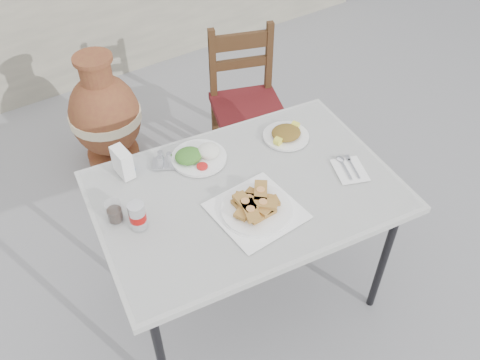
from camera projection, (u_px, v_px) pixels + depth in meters
ground at (223, 309)px, 2.65m from camera, size 80.00×80.00×0.00m
cafe_table at (246, 197)px, 2.22m from camera, size 1.39×1.03×0.78m
pide_plate at (256, 206)px, 2.07m from camera, size 0.35×0.35×0.07m
salad_rice_plate at (198, 155)px, 2.30m from camera, size 0.25×0.25×0.06m
salad_chopped_plate at (286, 134)px, 2.42m from camera, size 0.22×0.22×0.05m
soda_can at (138, 216)px, 1.99m from camera, size 0.07×0.07×0.12m
cola_glass at (115, 212)px, 2.03m from camera, size 0.07×0.07×0.09m
napkin_holder at (123, 162)px, 2.21m from camera, size 0.08×0.11×0.13m
condiment_caddy at (163, 161)px, 2.27m from camera, size 0.12×0.12×0.07m
cutlery_napkin at (348, 168)px, 2.27m from camera, size 0.18×0.20×0.01m
chair at (246, 104)px, 3.14m from camera, size 0.53×0.53×0.94m
terracotta_urn at (105, 116)px, 3.24m from camera, size 0.46×0.46×0.80m
back_wall at (41, 16)px, 3.74m from camera, size 6.00×0.25×1.20m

